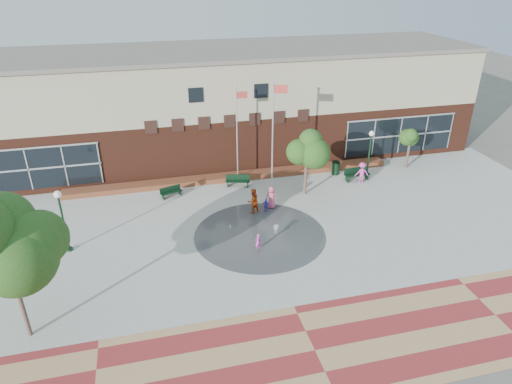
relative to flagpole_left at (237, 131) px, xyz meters
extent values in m
plane|color=#666056|center=(-0.30, -11.00, -4.26)|extent=(120.00, 120.00, 0.00)
cube|color=#A8A8A0|center=(-0.30, -7.00, -4.25)|extent=(46.00, 18.00, 0.01)
cube|color=maroon|center=(-0.30, -18.00, -4.25)|extent=(46.00, 6.00, 0.01)
cylinder|color=#383A3D|center=(-0.30, -8.00, -4.25)|extent=(8.40, 8.40, 0.01)
cube|color=#56281A|center=(-0.30, 6.50, -2.01)|extent=(44.00, 10.00, 4.50)
cube|color=tan|center=(-0.30, 6.50, 2.49)|extent=(44.00, 10.00, 4.50)
cube|color=slate|center=(-0.30, 6.50, 4.79)|extent=(44.40, 10.40, 0.30)
cube|color=black|center=(-15.30, 1.48, -2.14)|extent=(10.00, 0.12, 3.19)
cube|color=black|center=(14.70, 1.48, -2.14)|extent=(10.00, 0.12, 3.19)
cube|color=black|center=(-2.80, 1.48, 2.54)|extent=(1.10, 0.10, 1.10)
cube|color=black|center=(2.20, 1.48, 2.54)|extent=(1.10, 0.10, 1.10)
cube|color=#AA1226|center=(-0.30, 0.60, -4.26)|extent=(26.00, 1.20, 0.40)
cylinder|color=silver|center=(-0.04, 0.00, -0.49)|extent=(0.09, 0.09, 7.53)
sphere|color=silver|center=(-0.04, 0.00, 3.32)|extent=(0.15, 0.15, 0.15)
cube|color=#C03B32|center=(0.37, -0.01, 2.72)|extent=(0.83, 0.05, 0.50)
cylinder|color=silver|center=(2.13, -2.16, -0.02)|extent=(0.11, 0.11, 8.48)
sphere|color=silver|center=(2.13, -2.16, 4.28)|extent=(0.17, 0.17, 0.17)
cube|color=#C03B32|center=(2.60, -2.30, 3.57)|extent=(0.94, 0.30, 0.60)
cylinder|color=black|center=(-11.93, -6.89, -2.44)|extent=(0.13, 0.13, 3.63)
cylinder|color=black|center=(-11.93, -6.89, -4.17)|extent=(0.38, 0.38, 0.17)
sphere|color=silver|center=(-11.93, -6.89, -0.44)|extent=(0.43, 0.43, 0.43)
cylinder|color=black|center=(10.34, -1.51, -2.51)|extent=(0.12, 0.12, 3.50)
cylinder|color=black|center=(10.34, -1.51, -4.18)|extent=(0.37, 0.37, 0.16)
sphere|color=silver|center=(10.34, -1.51, -0.57)|extent=(0.41, 0.41, 0.41)
cube|color=black|center=(-5.36, -1.34, -3.85)|extent=(1.67, 0.93, 0.05)
cube|color=black|center=(-5.42, -1.16, -3.65)|extent=(1.54, 0.55, 0.40)
cube|color=black|center=(-0.22, -0.80, -3.79)|extent=(1.92, 0.98, 0.06)
cube|color=black|center=(-0.16, -0.58, -3.56)|extent=(1.80, 0.54, 0.46)
cube|color=black|center=(9.24, -2.00, -3.74)|extent=(2.09, 0.66, 0.07)
cube|color=black|center=(9.23, -1.74, -3.48)|extent=(2.07, 0.14, 0.52)
cylinder|color=black|center=(8.03, -0.47, -3.73)|extent=(0.64, 0.64, 1.06)
cylinder|color=black|center=(8.03, -0.47, -3.18)|extent=(0.68, 0.68, 0.06)
cylinder|color=#4B372E|center=(-12.93, -13.86, -2.06)|extent=(0.20, 0.20, 4.39)
cylinder|color=#4B372E|center=(4.41, -3.22, -2.71)|extent=(0.21, 0.21, 3.10)
cylinder|color=#4B372E|center=(14.40, -0.65, -3.16)|extent=(0.19, 0.19, 2.20)
cone|color=white|center=(0.67, -8.32, -4.26)|extent=(0.35, 0.35, 0.69)
cone|color=white|center=(-2.08, -7.12, -4.26)|extent=(0.18, 0.18, 0.40)
imported|color=#D042AB|center=(-0.81, -9.53, -3.72)|extent=(0.45, 0.37, 1.07)
imported|color=#C43D10|center=(-0.04, -5.06, -3.35)|extent=(1.08, 0.97, 1.82)
imported|color=#CD4D6F|center=(1.39, -4.71, -3.42)|extent=(0.97, 0.85, 1.67)
imported|color=#4437C1|center=(0.88, -5.19, -3.74)|extent=(0.63, 0.57, 1.03)
imported|color=#CB43A0|center=(9.38, -2.42, -3.41)|extent=(1.14, 0.72, 1.69)
camera|label=1|loc=(-6.52, -31.97, 11.44)|focal=32.00mm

